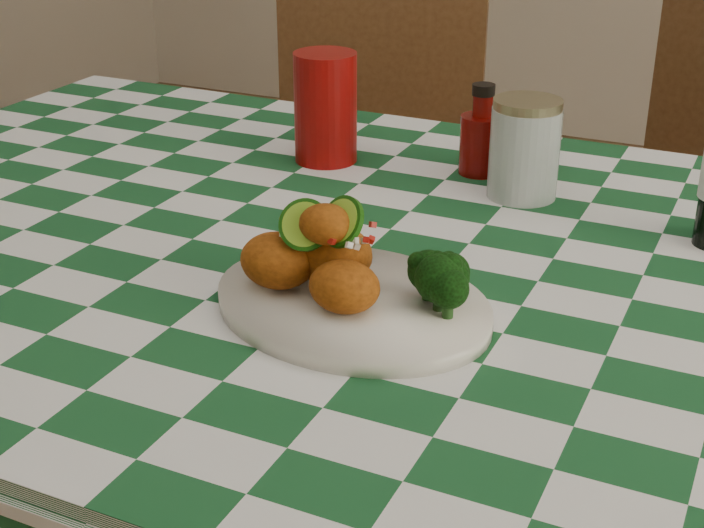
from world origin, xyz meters
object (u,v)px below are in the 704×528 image
at_px(red_tumbler, 326,108).
at_px(plate, 352,304).
at_px(fried_chicken_pile, 330,249).
at_px(wooden_chair_right, 703,274).
at_px(ketchup_bottle, 481,129).
at_px(dining_table, 367,513).
at_px(mason_jar, 524,149).
at_px(wooden_chair_left, 363,211).

bearing_deg(red_tumbler, plate, -60.27).
height_order(fried_chicken_pile, wooden_chair_right, wooden_chair_right).
bearing_deg(plate, ketchup_bottle, 92.00).
bearing_deg(wooden_chair_right, red_tumbler, -120.77).
height_order(dining_table, ketchup_bottle, ketchup_bottle).
distance_m(dining_table, red_tumbler, 0.57).
distance_m(ketchup_bottle, wooden_chair_right, 0.64).
bearing_deg(red_tumbler, mason_jar, -3.70).
height_order(plate, wooden_chair_right, wooden_chair_right).
bearing_deg(dining_table, wooden_chair_left, 114.99).
relative_size(red_tumbler, wooden_chair_right, 0.16).
distance_m(dining_table, wooden_chair_left, 0.85).
bearing_deg(dining_table, red_tumbler, 125.48).
relative_size(fried_chicken_pile, wooden_chair_right, 0.15).
distance_m(dining_table, wooden_chair_right, 0.82).
relative_size(dining_table, plate, 5.46).
height_order(plate, wooden_chair_left, wooden_chair_left).
distance_m(wooden_chair_left, wooden_chair_right, 0.69).
height_order(dining_table, plate, plate).
xyz_separation_m(fried_chicken_pile, ketchup_bottle, (0.01, 0.46, -0.00)).
bearing_deg(plate, fried_chicken_pile, 180.00).
distance_m(fried_chicken_pile, mason_jar, 0.41).
xyz_separation_m(fried_chicken_pile, wooden_chair_left, (-0.38, 0.92, -0.36)).
relative_size(dining_table, red_tumbler, 10.40).
bearing_deg(fried_chicken_pile, wooden_chair_left, 112.60).
xyz_separation_m(dining_table, ketchup_bottle, (0.03, 0.31, 0.46)).
bearing_deg(dining_table, wooden_chair_right, 66.23).
relative_size(dining_table, wooden_chair_left, 1.69).
bearing_deg(fried_chicken_pile, mason_jar, 77.42).
xyz_separation_m(red_tumbler, mason_jar, (0.30, -0.02, -0.01)).
relative_size(red_tumbler, ketchup_bottle, 1.24).
relative_size(plate, red_tumbler, 1.91).
relative_size(wooden_chair_left, wooden_chair_right, 0.99).
height_order(plate, mason_jar, mason_jar).
height_order(ketchup_bottle, wooden_chair_left, wooden_chair_left).
distance_m(red_tumbler, wooden_chair_right, 0.80).
distance_m(dining_table, mason_jar, 0.53).
xyz_separation_m(mason_jar, wooden_chair_right, (0.21, 0.50, -0.36)).
relative_size(ketchup_bottle, wooden_chair_left, 0.13).
bearing_deg(wooden_chair_left, red_tumbler, -85.21).
distance_m(fried_chicken_pile, ketchup_bottle, 0.46).
bearing_deg(plate, mason_jar, 80.83).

